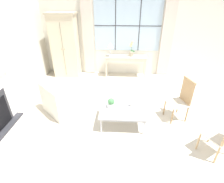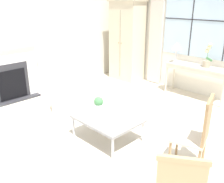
# 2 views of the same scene
# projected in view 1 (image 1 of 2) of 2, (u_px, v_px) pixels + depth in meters

# --- Properties ---
(ground_plane) EXTENTS (14.00, 14.00, 0.00)m
(ground_plane) POSITION_uv_depth(u_px,v_px,m) (126.00, 122.00, 4.23)
(ground_plane) COLOR beige
(wall_back_windowed) EXTENTS (7.20, 0.14, 2.80)m
(wall_back_windowed) POSITION_uv_depth(u_px,v_px,m) (127.00, 36.00, 6.17)
(wall_back_windowed) COLOR silver
(wall_back_windowed) RESTS_ON ground_plane
(wall_left) EXTENTS (0.06, 7.20, 2.80)m
(wall_left) POSITION_uv_depth(u_px,v_px,m) (3.00, 56.00, 4.23)
(wall_left) COLOR silver
(wall_left) RESTS_ON ground_plane
(armoire) EXTENTS (0.96, 0.60, 2.20)m
(armoire) POSITION_uv_depth(u_px,v_px,m) (65.00, 46.00, 6.13)
(armoire) COLOR beige
(armoire) RESTS_ON ground_plane
(console_table) EXTENTS (1.48, 0.42, 0.76)m
(console_table) POSITION_uv_depth(u_px,v_px,m) (126.00, 59.00, 6.28)
(console_table) COLOR beige
(console_table) RESTS_ON ground_plane
(table_lamp) EXTENTS (0.24, 0.24, 0.49)m
(table_lamp) POSITION_uv_depth(u_px,v_px,m) (110.00, 46.00, 6.03)
(table_lamp) COLOR silver
(table_lamp) RESTS_ON console_table
(potted_orchid) EXTENTS (0.21, 0.16, 0.54)m
(potted_orchid) POSITION_uv_depth(u_px,v_px,m) (131.00, 50.00, 6.16)
(potted_orchid) COLOR tan
(potted_orchid) RESTS_ON console_table
(armchair_upholstered) EXTENTS (1.31, 1.31, 0.80)m
(armchair_upholstered) POSITION_uv_depth(u_px,v_px,m) (65.00, 101.00, 4.57)
(armchair_upholstered) COLOR silver
(armchair_upholstered) RESTS_ON ground_plane
(side_chair_wooden) EXTENTS (0.55, 0.55, 1.05)m
(side_chair_wooden) POSITION_uv_depth(u_px,v_px,m) (182.00, 98.00, 4.12)
(side_chair_wooden) COLOR beige
(side_chair_wooden) RESTS_ON ground_plane
(coffee_table) EXTENTS (1.04, 0.80, 0.42)m
(coffee_table) POSITION_uv_depth(u_px,v_px,m) (123.00, 110.00, 4.02)
(coffee_table) COLOR #BCBCC1
(coffee_table) RESTS_ON ground_plane
(potted_plant_small) EXTENTS (0.16, 0.16, 0.24)m
(potted_plant_small) POSITION_uv_depth(u_px,v_px,m) (111.00, 103.00, 4.00)
(potted_plant_small) COLOR white
(potted_plant_small) RESTS_ON coffee_table
(pillar_candle) EXTENTS (0.12, 0.12, 0.16)m
(pillar_candle) POSITION_uv_depth(u_px,v_px,m) (132.00, 104.00, 4.07)
(pillar_candle) COLOR silver
(pillar_candle) RESTS_ON coffee_table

